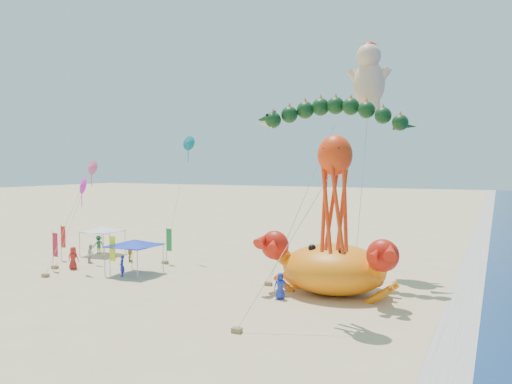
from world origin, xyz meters
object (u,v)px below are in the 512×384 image
crab_inflatable (333,267)px  canopy_white (102,229)px  dragon_kite (332,119)px  canopy_blue (134,243)px  cherub_kite (369,75)px  octopus_kite (334,185)px

crab_inflatable → canopy_white: 24.37m
crab_inflatable → canopy_white: bearing=169.2°
canopy_white → dragon_kite: bearing=-0.4°
canopy_blue → canopy_white: same height
canopy_blue → canopy_white: 9.89m
cherub_kite → canopy_white: (-24.13, -3.88, -13.07)m
octopus_kite → cherub_kite: bearing=96.2°
crab_inflatable → canopy_blue: size_ratio=2.51×
dragon_kite → octopus_kite: size_ratio=1.31×
dragon_kite → canopy_blue: dragon_kite is taller
dragon_kite → octopus_kite: (3.22, -9.83, -4.48)m
canopy_blue → canopy_white: bearing=146.8°
crab_inflatable → cherub_kite: size_ratio=0.51×
crab_inflatable → cherub_kite: 16.11m
octopus_kite → canopy_blue: size_ratio=2.71×
crab_inflatable → octopus_kite: bearing=-72.6°
crab_inflatable → canopy_blue: crab_inflatable is taller
crab_inflatable → octopus_kite: size_ratio=0.92×
cherub_kite → canopy_blue: bearing=-149.6°
crab_inflatable → dragon_kite: 11.09m
dragon_kite → canopy_blue: 17.78m
crab_inflatable → octopus_kite: octopus_kite is taller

